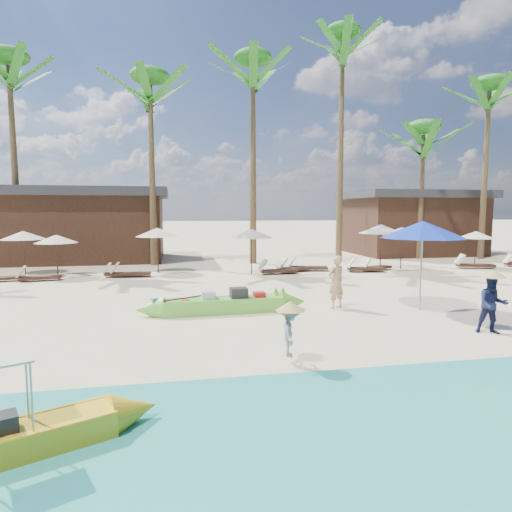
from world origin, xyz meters
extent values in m
plane|color=beige|center=(0.00, 0.00, 0.00)|extent=(240.00, 240.00, 0.00)
cube|color=tan|center=(0.00, -5.00, 0.00)|extent=(240.00, 4.50, 0.01)
cube|color=#67C83D|center=(-0.86, 2.44, 0.21)|extent=(3.55, 0.90, 0.42)
cube|color=white|center=(-0.86, 2.44, 0.23)|extent=(3.05, 0.67, 0.19)
cube|color=#262628|center=(-0.42, 2.46, 0.52)|extent=(0.52, 0.41, 0.39)
cube|color=silver|center=(-1.31, 2.48, 0.48)|extent=(0.40, 0.35, 0.31)
cube|color=red|center=(0.19, 2.44, 0.45)|extent=(0.35, 0.29, 0.24)
cylinder|color=red|center=(-1.97, 2.44, 0.38)|extent=(0.24, 0.24, 0.10)
cylinder|color=#262628|center=(-2.24, 2.32, 0.37)|extent=(0.22, 0.22, 0.09)
sphere|color=tan|center=(-2.58, 2.36, 0.43)|extent=(0.20, 0.20, 0.20)
cylinder|color=gold|center=(0.74, 2.61, 0.43)|extent=(0.16, 0.16, 0.20)
cylinder|color=gold|center=(0.96, 2.62, 0.43)|extent=(0.16, 0.16, 0.20)
cube|color=#262628|center=(-4.32, -4.49, 0.41)|extent=(0.46, 0.42, 0.28)
imported|color=tan|center=(2.56, 2.34, 0.81)|extent=(0.70, 0.59, 1.62)
imported|color=#161B3D|center=(5.26, -0.92, 0.72)|extent=(0.86, 0.78, 1.44)
imported|color=gray|center=(-0.10, -2.08, 0.66)|extent=(0.50, 0.69, 0.96)
cylinder|color=#99999E|center=(4.98, 1.70, 1.30)|extent=(0.06, 0.06, 2.59)
cone|color=#122FAE|center=(4.98, 1.70, 2.42)|extent=(2.48, 2.48, 0.51)
cylinder|color=#3C2218|center=(-9.18, 11.87, 0.99)|extent=(0.05, 0.05, 1.98)
cone|color=beige|center=(-9.18, 11.87, 1.84)|extent=(1.98, 1.98, 0.40)
cube|color=#3C2218|center=(-9.36, 9.74, 0.14)|extent=(1.69, 0.86, 0.11)
cylinder|color=#3C2218|center=(-7.43, 10.62, 0.93)|extent=(0.05, 0.05, 1.85)
cone|color=beige|center=(-7.43, 10.62, 1.72)|extent=(1.85, 1.85, 0.37)
cube|color=#3C2218|center=(-7.89, 9.62, 0.14)|extent=(1.68, 0.75, 0.11)
cube|color=beige|center=(-8.60, 9.52, 0.43)|extent=(0.43, 0.57, 0.47)
cube|color=#3C2218|center=(-4.55, 10.11, 0.14)|extent=(1.60, 0.55, 0.11)
cube|color=beige|center=(-5.25, 10.13, 0.42)|extent=(0.37, 0.52, 0.46)
cylinder|color=#3C2218|center=(-3.04, 11.15, 1.05)|extent=(0.05, 0.05, 2.10)
cone|color=beige|center=(-3.04, 11.15, 1.96)|extent=(2.10, 2.10, 0.42)
cube|color=#3C2218|center=(-4.16, 9.97, 0.15)|extent=(1.67, 0.59, 0.12)
cube|color=beige|center=(-4.89, 10.00, 0.44)|extent=(0.39, 0.55, 0.48)
cylinder|color=#3C2218|center=(1.31, 9.90, 1.03)|extent=(0.05, 0.05, 2.07)
cone|color=beige|center=(1.31, 9.90, 1.92)|extent=(2.07, 2.07, 0.41)
cube|color=#3C2218|center=(2.58, 9.64, 0.15)|extent=(1.74, 0.57, 0.12)
cube|color=beige|center=(1.81, 9.63, 0.46)|extent=(0.39, 0.57, 0.51)
cube|color=#3C2218|center=(4.30, 10.41, 0.16)|extent=(1.93, 1.04, 0.13)
cube|color=beige|center=(3.51, 10.61, 0.49)|extent=(0.55, 0.68, 0.54)
cylinder|color=#3C2218|center=(7.85, 9.88, 1.12)|extent=(0.06, 0.06, 2.24)
cone|color=beige|center=(7.85, 9.88, 2.08)|extent=(2.24, 2.24, 0.45)
cube|color=#3C2218|center=(3.61, 10.25, 0.16)|extent=(1.89, 0.92, 0.13)
cube|color=beige|center=(2.83, 10.09, 0.48)|extent=(0.51, 0.65, 0.53)
cube|color=#3C2218|center=(6.94, 9.52, 0.15)|extent=(1.81, 0.84, 0.12)
cube|color=beige|center=(6.18, 9.64, 0.46)|extent=(0.48, 0.62, 0.51)
cylinder|color=#3C2218|center=(9.03, 9.98, 1.05)|extent=(0.05, 0.05, 2.09)
cone|color=beige|center=(9.03, 9.98, 1.94)|extent=(2.09, 2.09, 0.42)
cube|color=#3C2218|center=(7.70, 10.01, 0.15)|extent=(1.73, 0.97, 0.12)
cube|color=beige|center=(7.00, 9.80, 0.44)|extent=(0.50, 0.62, 0.48)
cylinder|color=#3C2218|center=(13.32, 10.04, 0.93)|extent=(0.05, 0.05, 1.85)
cone|color=beige|center=(13.32, 10.04, 1.72)|extent=(1.85, 1.85, 0.37)
cube|color=#3C2218|center=(13.09, 9.66, 0.16)|extent=(1.90, 1.06, 0.13)
cube|color=beige|center=(12.32, 9.88, 0.48)|extent=(0.55, 0.67, 0.53)
cube|color=beige|center=(15.31, 10.01, 0.42)|extent=(0.51, 0.61, 0.47)
cone|color=brown|center=(-10.45, 15.08, 5.45)|extent=(0.40, 0.40, 10.89)
ellipsoid|color=#246619|center=(-10.45, 15.08, 10.89)|extent=(2.08, 2.08, 0.88)
cone|color=brown|center=(-3.36, 14.27, 5.04)|extent=(0.40, 0.40, 10.08)
ellipsoid|color=#246619|center=(-3.36, 14.27, 10.08)|extent=(2.08, 2.08, 0.88)
cone|color=brown|center=(2.15, 14.01, 5.63)|extent=(0.40, 0.40, 11.26)
ellipsoid|color=#246619|center=(2.15, 14.01, 11.26)|extent=(2.08, 2.08, 0.88)
cone|color=brown|center=(7.45, 14.38, 6.58)|extent=(0.40, 0.40, 13.16)
ellipsoid|color=#246619|center=(7.45, 14.38, 13.16)|extent=(2.08, 2.08, 0.88)
cone|color=brown|center=(12.84, 14.52, 4.04)|extent=(0.40, 0.40, 8.07)
ellipsoid|color=#246619|center=(12.84, 14.52, 8.07)|extent=(2.08, 2.08, 0.88)
cone|color=brown|center=(16.57, 13.68, 5.32)|extent=(0.40, 0.40, 10.64)
ellipsoid|color=#246619|center=(16.57, 13.68, 10.64)|extent=(2.08, 2.08, 0.88)
cube|color=#3C2218|center=(-8.00, 17.50, 1.90)|extent=(10.00, 6.00, 3.80)
cube|color=#2D2D33|center=(-8.00, 17.50, 4.05)|extent=(10.80, 6.60, 0.50)
cube|color=#3C2218|center=(14.00, 17.50, 1.90)|extent=(8.00, 6.00, 3.80)
cube|color=#2D2D33|center=(14.00, 17.50, 4.05)|extent=(8.80, 6.60, 0.50)
camera|label=1|loc=(-2.25, -9.78, 2.96)|focal=30.00mm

